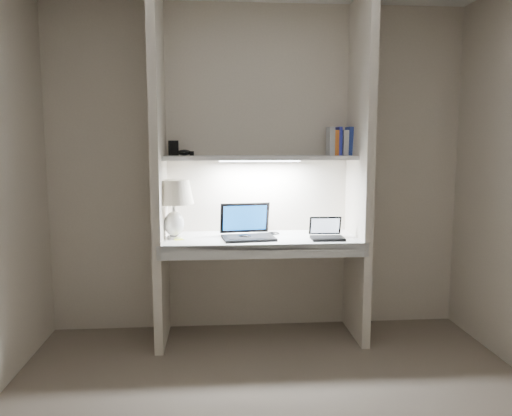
{
  "coord_description": "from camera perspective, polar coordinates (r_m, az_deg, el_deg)",
  "views": [
    {
      "loc": [
        -0.32,
        -2.37,
        1.46
      ],
      "look_at": [
        -0.05,
        1.05,
        1.01
      ],
      "focal_mm": 35.0,
      "sensor_mm": 36.0,
      "label": 1
    }
  ],
  "objects": [
    {
      "name": "laptop_main",
      "position": [
        3.65,
        -1.02,
        -2.55
      ],
      "size": [
        0.4,
        0.36,
        0.25
      ],
      "rotation": [
        0.0,
        0.0,
        0.12
      ],
      "color": "black",
      "rests_on": "desk"
    },
    {
      "name": "book_row",
      "position": [
        3.86,
        9.65,
        7.45
      ],
      "size": [
        0.2,
        0.14,
        0.21
      ],
      "color": "silver",
      "rests_on": "shelf"
    },
    {
      "name": "sticky_note",
      "position": [
        3.63,
        -8.84,
        -3.57
      ],
      "size": [
        0.09,
        0.09,
        0.0
      ],
      "primitive_type": "cube",
      "rotation": [
        0.0,
        0.0,
        0.41
      ],
      "color": "#D2DF2F",
      "rests_on": "desk"
    },
    {
      "name": "desk",
      "position": [
        3.68,
        0.55,
        -3.65
      ],
      "size": [
        1.4,
        0.55,
        0.04
      ],
      "primitive_type": "cube",
      "color": "white",
      "rests_on": "alcove_panel_left"
    },
    {
      "name": "alcove_panel_right",
      "position": [
        3.75,
        11.76,
        4.11
      ],
      "size": [
        0.06,
        0.55,
        2.5
      ],
      "primitive_type": "cube",
      "color": "beige",
      "rests_on": "floor"
    },
    {
      "name": "back_wall",
      "position": [
        3.89,
        0.2,
        4.38
      ],
      "size": [
        3.2,
        0.01,
        2.5
      ],
      "primitive_type": "cube",
      "color": "beige",
      "rests_on": "floor"
    },
    {
      "name": "speaker",
      "position": [
        3.88,
        0.64,
        -1.81
      ],
      "size": [
        0.09,
        0.07,
        0.13
      ],
      "primitive_type": "cube",
      "rotation": [
        0.0,
        0.0,
        0.02
      ],
      "color": "silver",
      "rests_on": "desk"
    },
    {
      "name": "shelf_box",
      "position": [
        3.81,
        -9.41,
        6.78
      ],
      "size": [
        0.08,
        0.07,
        0.11
      ],
      "primitive_type": "cube",
      "rotation": [
        0.0,
        0.0,
        0.38
      ],
      "color": "black",
      "rests_on": "shelf"
    },
    {
      "name": "mouse",
      "position": [
        3.6,
        -1.29,
        -3.31
      ],
      "size": [
        0.11,
        0.09,
        0.03
      ],
      "primitive_type": "ellipsoid",
      "rotation": [
        0.0,
        0.0,
        -0.4
      ],
      "color": "black",
      "rests_on": "desk"
    },
    {
      "name": "alcove_panel_left",
      "position": [
        3.63,
        -11.04,
        4.02
      ],
      "size": [
        0.06,
        0.55,
        2.5
      ],
      "primitive_type": "cube",
      "color": "beige",
      "rests_on": "floor"
    },
    {
      "name": "cable_coil",
      "position": [
        3.81,
        2.02,
        -2.89
      ],
      "size": [
        0.09,
        0.09,
        0.01
      ],
      "primitive_type": "torus",
      "rotation": [
        0.0,
        0.0,
        -0.0
      ],
      "color": "black",
      "rests_on": "desk"
    },
    {
      "name": "desk_apron",
      "position": [
        3.43,
        0.93,
        -4.97
      ],
      "size": [
        1.46,
        0.03,
        0.1
      ],
      "primitive_type": "cube",
      "color": "silver",
      "rests_on": "desk"
    },
    {
      "name": "strip_light",
      "position": [
        3.71,
        0.43,
        5.43
      ],
      "size": [
        0.6,
        0.04,
        0.02
      ],
      "primitive_type": "cube",
      "color": "white",
      "rests_on": "shelf"
    },
    {
      "name": "shelf_gadget",
      "position": [
        3.75,
        -8.2,
        6.3
      ],
      "size": [
        0.12,
        0.11,
        0.04
      ],
      "primitive_type": "ellipsoid",
      "rotation": [
        0.0,
        0.0,
        0.43
      ],
      "color": "black",
      "rests_on": "shelf"
    },
    {
      "name": "shelf",
      "position": [
        3.71,
        0.43,
        5.77
      ],
      "size": [
        1.4,
        0.36,
        0.03
      ],
      "primitive_type": "cube",
      "color": "silver",
      "rests_on": "back_wall"
    },
    {
      "name": "table_lamp",
      "position": [
        3.64,
        -9.4,
        1.03
      ],
      "size": [
        0.29,
        0.29,
        0.43
      ],
      "color": "white",
      "rests_on": "desk"
    },
    {
      "name": "laptop_netbook",
      "position": [
        3.65,
        8.07,
        -2.91
      ],
      "size": [
        0.24,
        0.21,
        0.15
      ],
      "rotation": [
        0.0,
        0.0,
        -0.03
      ],
      "color": "black",
      "rests_on": "desk"
    }
  ]
}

